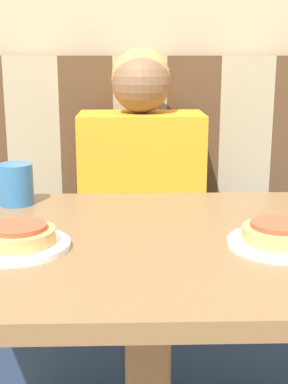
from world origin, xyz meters
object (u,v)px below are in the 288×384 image
Objects in this scene: drinking_cup at (16,184)px; plate_left at (19,246)px; pizza_right at (279,232)px; pizza_left at (19,234)px; person at (141,151)px; plate_right at (278,243)px.

plate_left is at bearing -77.75° from drinking_cup.
plate_left is 0.50m from pizza_right.
pizza_left is at bearing -165.96° from plate_left.
person is 3.03× the size of plate_left.
drinking_cup is (-0.07, 0.32, 0.02)m from pizza_left.
person is 3.03× the size of plate_right.
pizza_right is at bearing -0.00° from plate_left.
person is 0.74m from pizza_left.
plate_right is at bearing -29.40° from drinking_cup.
plate_left is 1.40× the size of pizza_left.
pizza_right reaches higher than plate_right.
plate_left is (-0.25, -0.70, -0.06)m from person.
pizza_left reaches higher than plate_left.
drinking_cup is (-0.07, 0.32, 0.04)m from plate_left.
pizza_right is (0.50, -0.00, 0.02)m from plate_left.
plate_left is 0.33m from drinking_cup.
person is 4.24× the size of pizza_left.
pizza_right is 1.38× the size of drinking_cup.
pizza_left and pizza_right have the same top height.
pizza_right reaches higher than plate_left.
plate_right is at bearing -70.35° from person.
drinking_cup reaches higher than pizza_left.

